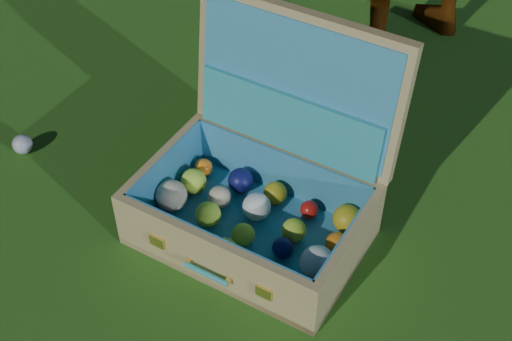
# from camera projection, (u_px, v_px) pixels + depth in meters

# --- Properties ---
(ground) EXTENTS (60.00, 60.00, 0.00)m
(ground) POSITION_uv_depth(u_px,v_px,m) (218.00, 198.00, 2.09)
(ground) COLOR #215114
(ground) RESTS_ON ground
(stray_ball) EXTENTS (0.06, 0.06, 0.06)m
(stray_ball) POSITION_uv_depth(u_px,v_px,m) (22.00, 144.00, 2.22)
(stray_ball) COLOR #4774B8
(stray_ball) RESTS_ON ground
(suitcase) EXTENTS (0.73, 0.67, 0.58)m
(suitcase) POSITION_uv_depth(u_px,v_px,m) (266.00, 178.00, 1.92)
(suitcase) COLOR tan
(suitcase) RESTS_ON ground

